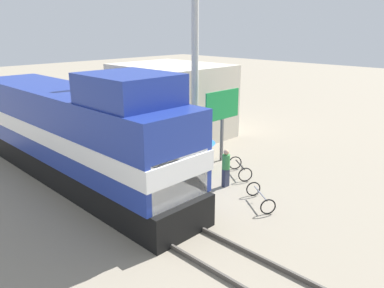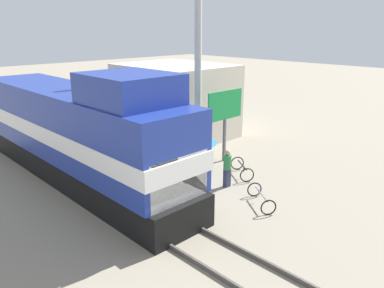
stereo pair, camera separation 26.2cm
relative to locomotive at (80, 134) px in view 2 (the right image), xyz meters
The scene contains 12 objects.
ground_plane 4.93m from the locomotive, 90.00° to the right, with size 120.00×120.00×0.00m, color gray.
rail_near 4.95m from the locomotive, 99.25° to the right, with size 0.08×42.26×0.15m, color #4C4742.
rail_far 4.95m from the locomotive, 80.75° to the right, with size 0.08×42.26×0.15m, color #4C4742.
locomotive is the anchor object (origin of this frame).
utility_pole 7.39m from the locomotive, ahead, with size 1.80×0.37×11.51m.
vendor_umbrella 5.03m from the locomotive, 32.29° to the right, with size 2.21×2.21×2.01m.
billboard_sign 7.07m from the locomotive, 20.87° to the right, with size 2.43×0.12×3.65m.
shrub_cluster 5.93m from the locomotive, 32.30° to the right, with size 0.70×0.70×0.70m, color #236028.
person_bystander 6.50m from the locomotive, 48.97° to the right, with size 0.34×0.34×1.68m.
bicycle 7.43m from the locomotive, 38.38° to the right, with size 1.45×1.69×0.66m.
bicycle_spare 8.09m from the locomotive, 61.33° to the right, with size 1.45×1.72×0.61m.
building_block_distant 8.56m from the locomotive, 19.69° to the left, with size 5.38×6.57×4.46m, color beige.
Camera 2 is at (-7.35, -10.11, 6.66)m, focal length 35.00 mm.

